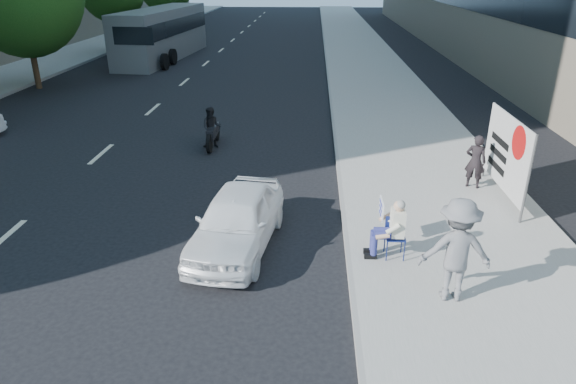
# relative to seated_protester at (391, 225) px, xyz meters

# --- Properties ---
(ground) EXTENTS (160.00, 160.00, 0.00)m
(ground) POSITION_rel_seated_protester_xyz_m (-2.29, -1.49, -0.87)
(ground) COLOR black
(ground) RESTS_ON ground
(near_sidewalk) EXTENTS (5.00, 120.00, 0.15)m
(near_sidewalk) POSITION_rel_seated_protester_xyz_m (1.71, 18.51, -0.80)
(near_sidewalk) COLOR gray
(near_sidewalk) RESTS_ON ground
(far_sidewalk) EXTENTS (4.50, 120.00, 0.15)m
(far_sidewalk) POSITION_rel_seated_protester_xyz_m (-19.04, 18.51, -0.80)
(far_sidewalk) COLOR gray
(far_sidewalk) RESTS_ON ground
(seated_protester) EXTENTS (0.83, 1.11, 1.31)m
(seated_protester) POSITION_rel_seated_protester_xyz_m (0.00, 0.00, 0.00)
(seated_protester) COLOR navy
(seated_protester) RESTS_ON near_sidewalk
(jogger) EXTENTS (1.31, 0.79, 1.99)m
(jogger) POSITION_rel_seated_protester_xyz_m (0.95, -1.44, 0.27)
(jogger) COLOR slate
(jogger) RESTS_ON near_sidewalk
(pedestrian_woman) EXTENTS (0.64, 0.54, 1.50)m
(pedestrian_woman) POSITION_rel_seated_protester_xyz_m (2.83, 3.90, 0.03)
(pedestrian_woman) COLOR black
(pedestrian_woman) RESTS_ON near_sidewalk
(protest_banner) EXTENTS (0.08, 3.06, 2.20)m
(protest_banner) POSITION_rel_seated_protester_xyz_m (3.35, 3.21, 0.53)
(protest_banner) COLOR #4C4C4C
(protest_banner) RESTS_ON near_sidewalk
(white_sedan_near) EXTENTS (2.08, 4.06, 1.32)m
(white_sedan_near) POSITION_rel_seated_protester_xyz_m (-3.29, 0.51, -0.21)
(white_sedan_near) COLOR white
(white_sedan_near) RESTS_ON ground
(motorcycle) EXTENTS (0.70, 2.04, 1.42)m
(motorcycle) POSITION_rel_seated_protester_xyz_m (-5.14, 7.45, -0.24)
(motorcycle) COLOR black
(motorcycle) RESTS_ON ground
(bus) EXTENTS (3.58, 12.24, 3.30)m
(bus) POSITION_rel_seated_protester_xyz_m (-12.05, 26.51, 0.76)
(bus) COLOR slate
(bus) RESTS_ON ground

